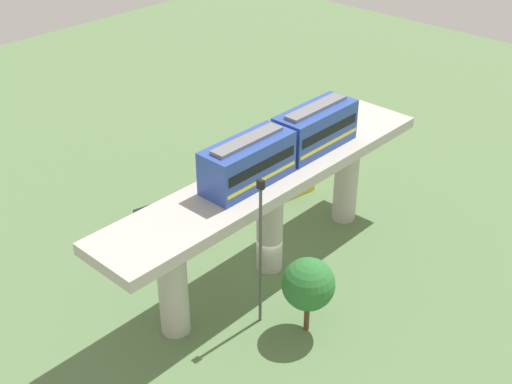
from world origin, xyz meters
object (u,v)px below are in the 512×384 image
parked_car_yellow (290,186)px  parked_car_black (153,220)px  train (283,144)px  tree_near_viaduct (308,284)px  signal_post (260,248)px

parked_car_yellow → parked_car_black: same height
train → parked_car_yellow: train is taller
parked_car_yellow → train: bearing=135.5°
train → parked_car_yellow: 13.17m
tree_near_viaduct → signal_post: signal_post is taller
train → signal_post: bearing=119.8°
parked_car_black → tree_near_viaduct: bearing=-169.3°
train → tree_near_viaduct: 9.74m
train → signal_post: size_ratio=1.26×
train → tree_near_viaduct: size_ratio=2.50×
parked_car_black → signal_post: 14.74m
train → parked_car_black: bearing=20.4°
parked_car_black → parked_car_yellow: bearing=-98.1°
parked_car_black → train: bearing=-146.4°
parked_car_black → tree_near_viaduct: size_ratio=0.83×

